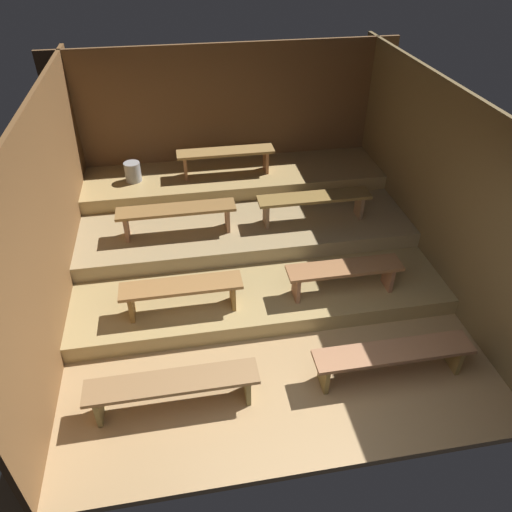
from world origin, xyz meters
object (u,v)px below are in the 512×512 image
at_px(bench_lower_right, 344,272).
at_px(bench_upper_center, 226,155).
at_px(bench_floor_left, 173,386).
at_px(bench_floor_right, 393,355).
at_px(bench_lower_left, 182,290).
at_px(pail_upper, 133,172).
at_px(bench_middle_left, 177,213).
at_px(bench_middle_right, 314,201).

height_order(bench_lower_right, bench_upper_center, bench_upper_center).
relative_size(bench_floor_left, bench_upper_center, 1.13).
distance_m(bench_lower_right, bench_upper_center, 3.01).
height_order(bench_floor_right, bench_upper_center, bench_upper_center).
relative_size(bench_lower_left, pail_upper, 4.69).
relative_size(bench_floor_left, pail_upper, 5.67).
relative_size(bench_floor_left, bench_middle_left, 1.07).
distance_m(bench_upper_center, pail_upper, 1.53).
height_order(bench_floor_left, bench_middle_left, bench_middle_left).
xyz_separation_m(bench_floor_right, bench_lower_left, (-2.24, 1.25, 0.22)).
bearing_deg(bench_floor_left, bench_upper_center, 74.99).
bearing_deg(bench_floor_left, bench_middle_left, 85.84).
height_order(bench_floor_left, bench_lower_left, bench_lower_left).
bearing_deg(bench_floor_right, bench_lower_left, 150.77).
distance_m(bench_floor_left, bench_lower_right, 2.58).
distance_m(bench_middle_right, pail_upper, 2.98).
relative_size(bench_floor_right, bench_middle_right, 1.07).
bearing_deg(bench_lower_right, pail_upper, 134.31).
relative_size(bench_floor_right, bench_middle_left, 1.07).
bearing_deg(pail_upper, bench_lower_left, -77.28).
bearing_deg(bench_lower_right, bench_upper_center, 113.14).
distance_m(bench_floor_left, bench_middle_right, 3.51).
xyz_separation_m(bench_floor_left, bench_lower_left, (0.17, 1.25, 0.22)).
bearing_deg(bench_middle_right, bench_floor_left, -129.58).
height_order(bench_floor_right, bench_lower_left, bench_lower_left).
relative_size(bench_lower_right, bench_middle_left, 0.88).
bearing_deg(bench_lower_left, pail_upper, 102.72).
xyz_separation_m(bench_floor_left, pail_upper, (-0.45, 4.00, 0.51)).
xyz_separation_m(bench_lower_left, pail_upper, (-0.62, 2.75, 0.29)).
bearing_deg(bench_lower_right, bench_middle_right, 90.84).
xyz_separation_m(bench_floor_left, bench_floor_right, (2.41, 0.00, 0.00)).
distance_m(bench_lower_right, bench_middle_left, 2.51).
bearing_deg(bench_middle_left, bench_floor_right, -50.42).
xyz_separation_m(bench_middle_right, bench_upper_center, (-1.15, 1.31, 0.23)).
bearing_deg(bench_floor_left, bench_middle_right, 50.42).
xyz_separation_m(bench_floor_right, pail_upper, (-2.86, 4.00, 0.51)).
bearing_deg(bench_middle_right, bench_upper_center, 131.32).
distance_m(bench_middle_right, bench_upper_center, 1.75).
relative_size(bench_middle_left, bench_middle_right, 1.00).
distance_m(bench_floor_left, bench_floor_right, 2.41).
bearing_deg(pail_upper, bench_floor_right, -54.46).
height_order(bench_upper_center, pail_upper, bench_upper_center).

